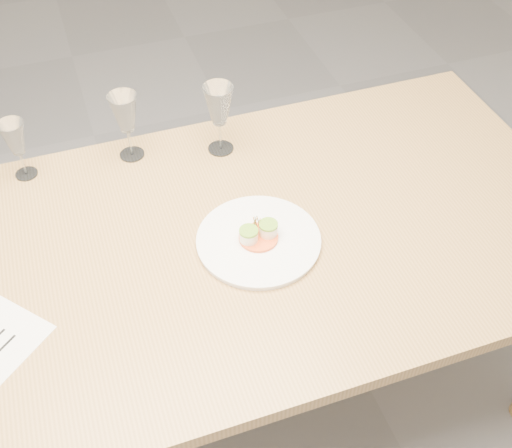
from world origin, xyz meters
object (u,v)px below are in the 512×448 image
object	(u,v)px
wine_glass_2	(125,115)
wine_glass_1	(15,140)
dinner_plate	(259,240)
dining_table	(143,278)
wine_glass_3	(219,107)

from	to	relation	value
wine_glass_2	wine_glass_1	bearing A→B (deg)	177.50
dinner_plate	wine_glass_1	bearing A→B (deg)	138.98
wine_glass_2	dining_table	bearing A→B (deg)	-98.86
wine_glass_1	wine_glass_3	size ratio (longest dim) A/B	0.83
dinner_plate	wine_glass_2	xyz separation A→B (m)	(-0.24, 0.46, 0.13)
wine_glass_1	wine_glass_2	distance (m)	0.30
wine_glass_1	wine_glass_2	size ratio (longest dim) A/B	0.87
wine_glass_2	wine_glass_3	world-z (taller)	wine_glass_3
dinner_plate	wine_glass_3	xyz separation A→B (m)	(0.02, 0.40, 0.14)
wine_glass_1	dining_table	bearing A→B (deg)	-60.96
dinner_plate	wine_glass_1	world-z (taller)	wine_glass_1
dinner_plate	wine_glass_2	bearing A→B (deg)	117.43
dinner_plate	wine_glass_1	distance (m)	0.72
dining_table	dinner_plate	bearing A→B (deg)	-7.71
wine_glass_2	dinner_plate	bearing A→B (deg)	-62.57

